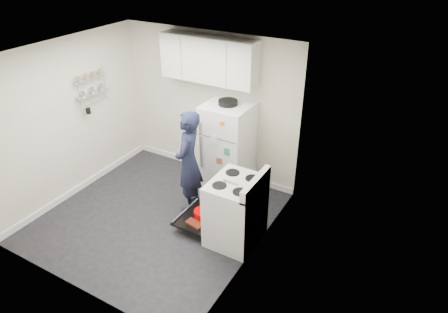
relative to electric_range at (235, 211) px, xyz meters
The scene contains 7 objects.
room 1.49m from the electric_range, behind, with size 3.21×3.21×2.51m.
electric_range is the anchor object (origin of this frame).
open_oven_door 0.63m from the electric_range, behind, with size 0.55×0.70×0.21m.
refrigerator 1.35m from the electric_range, 123.36° to the left, with size 0.72×0.74×1.57m.
upper_cabinets 2.38m from the electric_range, 132.27° to the left, with size 1.60×0.33×0.70m, color silver.
wall_shelf_rack 3.05m from the electric_range, behind, with size 0.14×0.60×0.61m.
person 1.07m from the electric_range, 161.23° to the left, with size 0.59×0.39×1.62m, color #181C35.
Camera 1 is at (3.29, -3.74, 3.82)m, focal length 32.00 mm.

